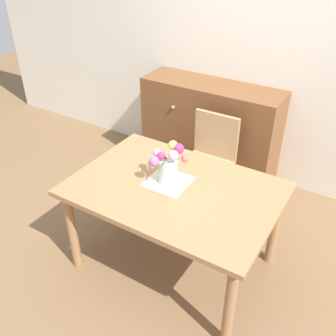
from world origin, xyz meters
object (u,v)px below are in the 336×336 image
Objects in this scene: flower_vase at (168,164)px; dresser at (209,131)px; chair_far at (210,156)px; dining_table at (175,197)px.

dresser is at bearing 103.01° from flower_vase.
flower_vase is (0.06, -0.81, 0.37)m from chair_far.
dining_table is 0.25m from flower_vase.
chair_far is at bearing -63.47° from dresser.
flower_vase is at bearing 94.03° from chair_far.
dresser is (-0.24, 0.49, -0.02)m from chair_far.
chair_far is 0.54m from dresser.
chair_far is at bearing 98.81° from dining_table.
dining_table is 1.61× the size of chair_far.
flower_vase is (0.30, -1.30, 0.39)m from dresser.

